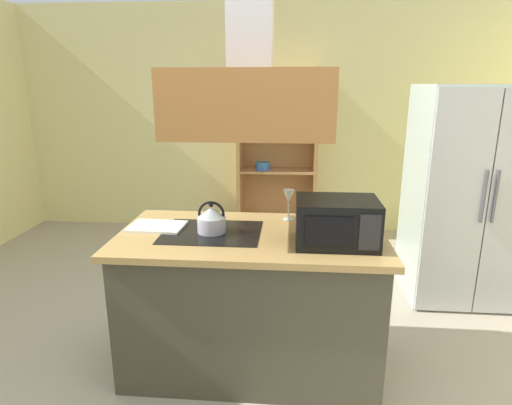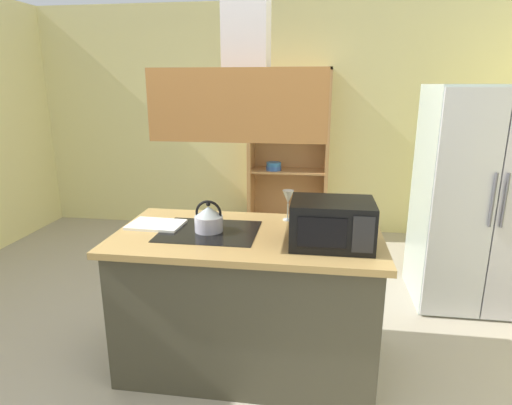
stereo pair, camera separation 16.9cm
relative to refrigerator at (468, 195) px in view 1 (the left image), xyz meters
The scene contains 10 objects.
ground_plane 2.40m from the refrigerator, 145.01° to the right, with size 7.80×7.80×0.00m, color #A39987.
wall_back 2.55m from the refrigerator, 136.73° to the left, with size 6.00×0.12×2.70m, color beige.
kitchen_island 2.08m from the refrigerator, 146.83° to the right, with size 1.63×0.88×0.90m.
range_hood 2.22m from the refrigerator, 146.83° to the right, with size 0.90×0.70×1.20m.
refrigerator is the anchor object (origin of this frame).
dish_cabinet 2.23m from the refrigerator, 137.50° to the left, with size 0.93×0.40×1.96m.
kettle 2.24m from the refrigerator, 150.25° to the right, with size 0.18×0.18×0.20m.
cutting_board 2.54m from the refrigerator, 155.36° to the right, with size 0.34×0.24×0.02m, color white.
microwave 1.73m from the refrigerator, 134.16° to the right, with size 0.46×0.35×0.26m.
wine_glass_on_counter 1.70m from the refrigerator, 151.21° to the right, with size 0.08×0.08×0.21m.
Camera 1 is at (0.36, -2.30, 1.79)m, focal length 30.10 mm.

